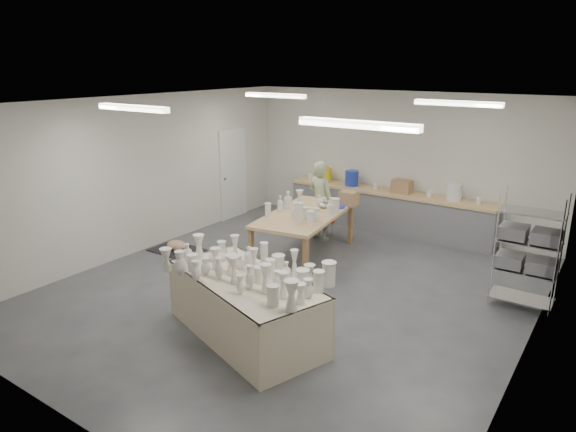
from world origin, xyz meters
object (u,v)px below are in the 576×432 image
Objects in this scene: potter at (320,201)px; drying_table at (246,304)px; work_table at (309,213)px; red_stool at (326,221)px.

drying_table is at bearing 115.13° from potter.
work_table is (-0.85, 2.96, 0.42)m from drying_table.
potter is (-1.23, 3.99, 0.37)m from drying_table.
potter reaches higher than red_stool.
drying_table is 4.19m from potter.
drying_table is 6.02× the size of red_stool.
drying_table reaches higher than red_stool.
red_stool is at bearing 97.81° from work_table.
work_table reaches higher than red_stool.
work_table is 1.10m from potter.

